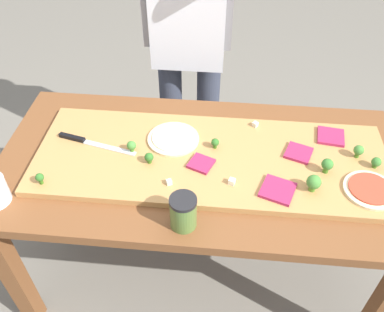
# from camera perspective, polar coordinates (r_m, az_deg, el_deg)

# --- Properties ---
(ground_plane) EXTENTS (8.00, 8.00, 0.00)m
(ground_plane) POSITION_cam_1_polar(r_m,az_deg,el_deg) (2.14, 0.84, -15.09)
(ground_plane) COLOR #6B665B
(prep_table) EXTENTS (1.56, 0.78, 0.74)m
(prep_table) POSITION_cam_1_polar(r_m,az_deg,el_deg) (1.63, 1.07, -3.22)
(prep_table) COLOR brown
(prep_table) RESTS_ON ground
(cutting_board) EXTENTS (1.33, 0.49, 0.03)m
(cutting_board) POSITION_cam_1_polar(r_m,az_deg,el_deg) (1.55, 2.67, -0.40)
(cutting_board) COLOR #B27F47
(cutting_board) RESTS_ON prep_table
(chefs_knife) EXTENTS (0.32, 0.10, 0.02)m
(chefs_knife) POSITION_cam_1_polar(r_m,az_deg,el_deg) (1.65, -14.60, 2.00)
(chefs_knife) COLOR #B7BABF
(chefs_knife) RESTS_ON cutting_board
(pizza_whole_tomato_red) EXTENTS (0.18, 0.18, 0.02)m
(pizza_whole_tomato_red) POSITION_cam_1_polar(r_m,az_deg,el_deg) (1.54, 23.67, -4.32)
(pizza_whole_tomato_red) COLOR beige
(pizza_whole_tomato_red) RESTS_ON cutting_board
(pizza_whole_white_garlic) EXTENTS (0.20, 0.20, 0.02)m
(pizza_whole_white_garlic) POSITION_cam_1_polar(r_m,az_deg,el_deg) (1.60, -2.63, 2.47)
(pizza_whole_white_garlic) COLOR beige
(pizza_whole_white_garlic) RESTS_ON cutting_board
(pizza_slice_near_left) EXTENTS (0.11, 0.11, 0.01)m
(pizza_slice_near_left) POSITION_cam_1_polar(r_m,az_deg,el_deg) (1.50, 1.28, -1.06)
(pizza_slice_near_left) COLOR #9E234C
(pizza_slice_near_left) RESTS_ON cutting_board
(pizza_slice_center) EXTENTS (0.12, 0.12, 0.01)m
(pizza_slice_center) POSITION_cam_1_polar(r_m,az_deg,el_deg) (1.59, 14.69, 0.43)
(pizza_slice_center) COLOR #9E234C
(pizza_slice_center) RESTS_ON cutting_board
(pizza_slice_far_right) EXTENTS (0.14, 0.14, 0.01)m
(pizza_slice_far_right) POSITION_cam_1_polar(r_m,az_deg,el_deg) (1.44, 11.90, -4.67)
(pizza_slice_far_right) COLOR #9E234C
(pizza_slice_far_right) RESTS_ON cutting_board
(pizza_slice_far_left) EXTENTS (0.11, 0.11, 0.01)m
(pizza_slice_far_left) POSITION_cam_1_polar(r_m,az_deg,el_deg) (1.71, 18.85, 2.61)
(pizza_slice_far_left) COLOR #9E234C
(pizza_slice_far_left) RESTS_ON cutting_board
(broccoli_floret_back_right) EXTENTS (0.04, 0.04, 0.05)m
(broccoli_floret_back_right) POSITION_cam_1_polar(r_m,az_deg,el_deg) (1.55, -8.48, 1.35)
(broccoli_floret_back_right) COLOR #487A23
(broccoli_floret_back_right) RESTS_ON cutting_board
(broccoli_floret_back_mid) EXTENTS (0.04, 0.04, 0.06)m
(broccoli_floret_back_mid) POSITION_cam_1_polar(r_m,az_deg,el_deg) (1.53, 18.41, -1.18)
(broccoli_floret_back_mid) COLOR #3F7220
(broccoli_floret_back_mid) RESTS_ON cutting_board
(broccoli_floret_front_right) EXTENTS (0.03, 0.03, 0.04)m
(broccoli_floret_front_right) POSITION_cam_1_polar(r_m,az_deg,el_deg) (1.50, -6.03, -0.21)
(broccoli_floret_front_right) COLOR #366618
(broccoli_floret_front_right) RESTS_ON cutting_board
(broccoli_floret_center_right) EXTENTS (0.03, 0.03, 0.05)m
(broccoli_floret_center_right) POSITION_cam_1_polar(r_m,az_deg,el_deg) (1.52, -20.53, -2.87)
(broccoli_floret_center_right) COLOR #366618
(broccoli_floret_center_right) RESTS_ON cutting_board
(broccoli_floret_back_left) EXTENTS (0.04, 0.04, 0.04)m
(broccoli_floret_back_left) POSITION_cam_1_polar(r_m,az_deg,el_deg) (1.62, 24.38, -0.79)
(broccoli_floret_back_left) COLOR #3F7220
(broccoli_floret_back_left) RESTS_ON cutting_board
(broccoli_floret_front_left) EXTENTS (0.05, 0.05, 0.07)m
(broccoli_floret_front_left) POSITION_cam_1_polar(r_m,az_deg,el_deg) (1.45, 16.67, -3.56)
(broccoli_floret_front_left) COLOR #487A23
(broccoli_floret_front_left) RESTS_ON cutting_board
(broccoli_floret_center_left) EXTENTS (0.04, 0.04, 0.05)m
(broccoli_floret_center_left) POSITION_cam_1_polar(r_m,az_deg,el_deg) (1.64, 22.29, 0.71)
(broccoli_floret_center_left) COLOR #487A23
(broccoli_floret_center_left) RESTS_ON cutting_board
(broccoli_floret_front_mid) EXTENTS (0.03, 0.03, 0.04)m
(broccoli_floret_front_mid) POSITION_cam_1_polar(r_m,az_deg,el_deg) (1.56, 3.26, 1.87)
(broccoli_floret_front_mid) COLOR #366618
(broccoli_floret_front_mid) RESTS_ON cutting_board
(cheese_crumble_a) EXTENTS (0.03, 0.03, 0.02)m
(cheese_crumble_a) POSITION_cam_1_polar(r_m,az_deg,el_deg) (1.69, 8.85, 4.41)
(cheese_crumble_a) COLOR silver
(cheese_crumble_a) RESTS_ON cutting_board
(cheese_crumble_b) EXTENTS (0.02, 0.02, 0.02)m
(cheese_crumble_b) POSITION_cam_1_polar(r_m,az_deg,el_deg) (1.43, -3.22, -3.67)
(cheese_crumble_b) COLOR silver
(cheese_crumble_b) RESTS_ON cutting_board
(cheese_crumble_c) EXTENTS (0.03, 0.03, 0.02)m
(cheese_crumble_c) POSITION_cam_1_polar(r_m,az_deg,el_deg) (1.44, 5.60, -3.58)
(cheese_crumble_c) COLOR silver
(cheese_crumble_c) RESTS_ON cutting_board
(sauce_jar) EXTENTS (0.09, 0.09, 0.12)m
(sauce_jar) POSITION_cam_1_polar(r_m,az_deg,el_deg) (1.31, -1.23, -7.85)
(sauce_jar) COLOR #517033
(sauce_jar) RESTS_ON prep_table
(cook_center) EXTENTS (0.54, 0.39, 1.67)m
(cook_center) POSITION_cam_1_polar(r_m,az_deg,el_deg) (1.97, -0.45, 18.55)
(cook_center) COLOR #333847
(cook_center) RESTS_ON ground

